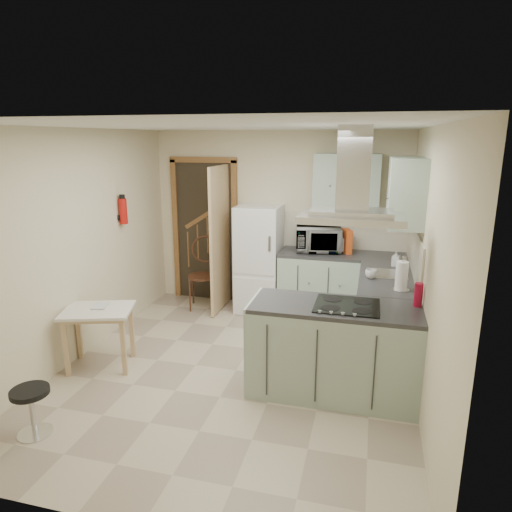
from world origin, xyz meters
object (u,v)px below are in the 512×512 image
(fridge, at_px, (259,259))
(stool, at_px, (32,411))
(bentwood_chair, at_px, (203,276))
(peninsula, at_px, (334,350))
(extractor_hood, at_px, (352,218))
(drop_leaf_table, at_px, (100,338))
(microwave, at_px, (318,239))

(fridge, bearing_deg, stool, -109.04)
(bentwood_chair, xyz_separation_m, stool, (-0.32, -3.11, -0.26))
(fridge, bearing_deg, peninsula, -58.26)
(extractor_hood, height_order, stool, extractor_hood)
(drop_leaf_table, height_order, stool, drop_leaf_table)
(bentwood_chair, relative_size, microwave, 1.57)
(drop_leaf_table, relative_size, microwave, 1.17)
(stool, bearing_deg, drop_leaf_table, 95.47)
(peninsula, height_order, extractor_hood, extractor_hood)
(stool, bearing_deg, peninsula, 28.27)
(stool, bearing_deg, fridge, 70.96)
(microwave, bearing_deg, extractor_hood, -85.49)
(microwave, bearing_deg, drop_leaf_table, -143.77)
(drop_leaf_table, xyz_separation_m, microwave, (2.05, 2.11, 0.74))
(peninsula, xyz_separation_m, microwave, (-0.41, 2.02, 0.62))
(drop_leaf_table, bearing_deg, bentwood_chair, 60.12)
(fridge, distance_m, peninsula, 2.35)
(bentwood_chair, relative_size, stool, 2.27)
(stool, bearing_deg, microwave, 59.51)
(bentwood_chair, distance_m, stool, 3.14)
(fridge, xyz_separation_m, bentwood_chair, (-0.80, -0.13, -0.28))
(extractor_hood, xyz_separation_m, bentwood_chair, (-2.13, 1.85, -1.25))
(fridge, height_order, microwave, fridge)
(fridge, xyz_separation_m, extractor_hood, (1.32, -1.98, 0.97))
(microwave, bearing_deg, peninsula, -88.18)
(fridge, distance_m, stool, 3.47)
(drop_leaf_table, relative_size, stool, 1.69)
(bentwood_chair, height_order, microwave, microwave)
(peninsula, distance_m, bentwood_chair, 2.75)
(extractor_hood, height_order, microwave, extractor_hood)
(stool, distance_m, microwave, 3.91)
(fridge, relative_size, peninsula, 0.97)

